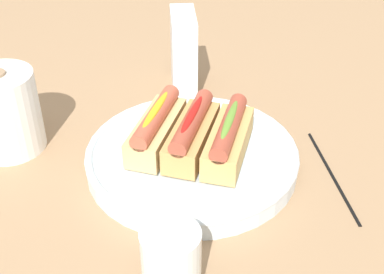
{
  "coord_description": "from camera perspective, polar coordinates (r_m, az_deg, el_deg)",
  "views": [
    {
      "loc": [
        -0.6,
        -0.15,
        0.48
      ],
      "look_at": [
        0.01,
        -0.02,
        0.05
      ],
      "focal_mm": 47.92,
      "sensor_mm": 36.0,
      "label": 1
    }
  ],
  "objects": [
    {
      "name": "hotdog_back",
      "position": [
        0.75,
        0.0,
        0.49
      ],
      "size": [
        0.15,
        0.06,
        0.06
      ],
      "color": "tan",
      "rests_on": "serving_bowl"
    },
    {
      "name": "water_glass",
      "position": [
        0.59,
        -2.32,
        -14.14
      ],
      "size": [
        0.07,
        0.07,
        0.09
      ],
      "color": "white",
      "rests_on": "ground_plane"
    },
    {
      "name": "paper_towel_roll",
      "position": [
        0.85,
        -20.04,
        2.78
      ],
      "size": [
        0.11,
        0.11,
        0.13
      ],
      "color": "white",
      "rests_on": "ground_plane"
    },
    {
      "name": "ground_plane",
      "position": [
        0.79,
        -1.37,
        -3.48
      ],
      "size": [
        2.4,
        2.4,
        0.0
      ],
      "primitive_type": "plane",
      "color": "#9E7A56"
    },
    {
      "name": "serving_bowl",
      "position": [
        0.78,
        0.0,
        -2.15
      ],
      "size": [
        0.32,
        0.32,
        0.03
      ],
      "color": "silver",
      "rests_on": "ground_plane"
    },
    {
      "name": "hotdog_front",
      "position": [
        0.75,
        4.09,
        -0.1
      ],
      "size": [
        0.15,
        0.06,
        0.06
      ],
      "color": "tan",
      "rests_on": "serving_bowl"
    },
    {
      "name": "napkin_box",
      "position": [
        0.96,
        -0.94,
        9.33
      ],
      "size": [
        0.12,
        0.07,
        0.15
      ],
      "primitive_type": "cube",
      "rotation": [
        0.0,
        0.0,
        0.28
      ],
      "color": "white",
      "rests_on": "ground_plane"
    },
    {
      "name": "hotdog_side",
      "position": [
        0.77,
        -3.97,
        1.07
      ],
      "size": [
        0.15,
        0.06,
        0.06
      ],
      "color": "#DBB270",
      "rests_on": "serving_bowl"
    },
    {
      "name": "chopstick_near",
      "position": [
        0.8,
        15.34,
        -3.99
      ],
      "size": [
        0.21,
        0.08,
        0.01
      ],
      "primitive_type": "cylinder",
      "rotation": [
        0.0,
        1.57,
        0.33
      ],
      "color": "black",
      "rests_on": "ground_plane"
    }
  ]
}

